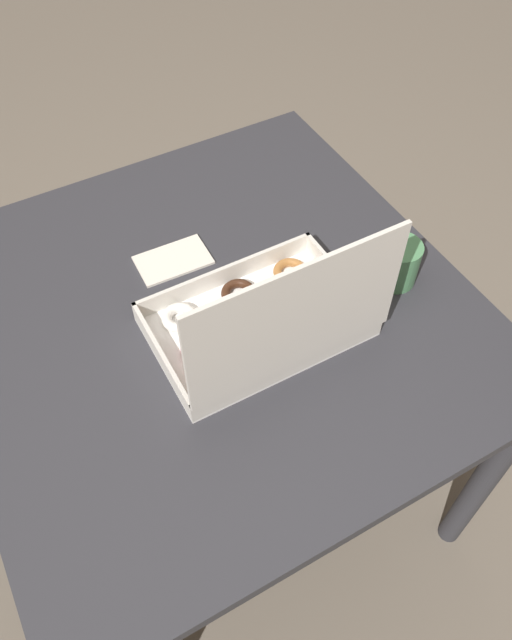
# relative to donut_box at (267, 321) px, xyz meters

# --- Properties ---
(ground_plane) EXTENTS (8.00, 8.00, 0.00)m
(ground_plane) POSITION_rel_donut_box_xyz_m (0.06, -0.12, -0.80)
(ground_plane) COLOR #6B6054
(dining_table) EXTENTS (0.99, 1.01, 0.75)m
(dining_table) POSITION_rel_donut_box_xyz_m (0.06, -0.12, -0.16)
(dining_table) COLOR #2D2D33
(dining_table) RESTS_ON ground_plane
(donut_box) EXTENTS (0.40, 0.27, 0.30)m
(donut_box) POSITION_rel_donut_box_xyz_m (0.00, 0.00, 0.00)
(donut_box) COLOR white
(donut_box) RESTS_ON dining_table
(coffee_mug) EXTENTS (0.09, 0.09, 0.09)m
(coffee_mug) POSITION_rel_donut_box_xyz_m (-0.31, -0.01, -0.01)
(coffee_mug) COLOR #4C8456
(coffee_mug) RESTS_ON dining_table
(paper_napkin) EXTENTS (0.16, 0.10, 0.01)m
(paper_napkin) POSITION_rel_donut_box_xyz_m (0.07, -0.28, -0.06)
(paper_napkin) COLOR silver
(paper_napkin) RESTS_ON dining_table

